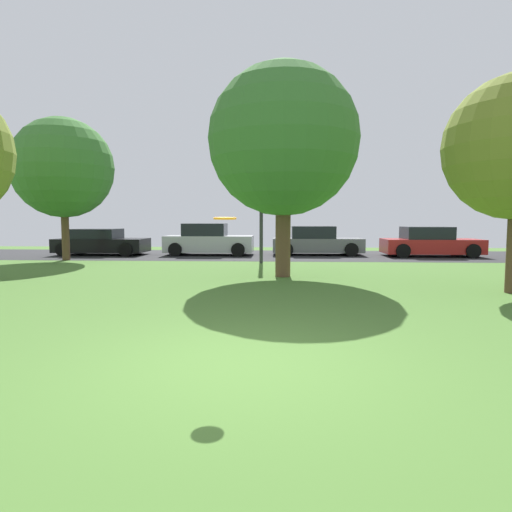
% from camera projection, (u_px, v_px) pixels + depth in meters
% --- Properties ---
extents(ground_plane, '(44.00, 44.00, 0.00)m').
position_uv_depth(ground_plane, '(237.00, 365.00, 5.23)').
color(ground_plane, '#47702D').
extents(road_strip, '(44.00, 6.40, 0.01)m').
position_uv_depth(road_strip, '(270.00, 255.00, 21.15)').
color(road_strip, '#28282B').
rests_on(road_strip, ground_plane).
extents(birch_tree_lone, '(4.51, 4.51, 6.35)m').
position_uv_depth(birch_tree_lone, '(283.00, 141.00, 12.98)').
color(birch_tree_lone, brown).
rests_on(birch_tree_lone, ground_plane).
extents(maple_tree_far, '(4.16, 4.16, 5.97)m').
position_uv_depth(maple_tree_far, '(63.00, 168.00, 18.27)').
color(maple_tree_far, brown).
rests_on(maple_tree_far, ground_plane).
extents(frisbee_disc, '(0.32, 0.32, 0.03)m').
position_uv_depth(frisbee_disc, '(225.00, 218.00, 5.13)').
color(frisbee_disc, orange).
extents(parked_car_black, '(4.32, 2.10, 1.28)m').
position_uv_depth(parked_car_black, '(101.00, 243.00, 21.30)').
color(parked_car_black, black).
rests_on(parked_car_black, ground_plane).
extents(parked_car_silver, '(4.24, 1.95, 1.54)m').
position_uv_depth(parked_car_silver, '(208.00, 241.00, 21.20)').
color(parked_car_silver, '#B7B7BC').
rests_on(parked_car_silver, ground_plane).
extents(parked_car_grey, '(4.33, 1.99, 1.40)m').
position_uv_depth(parked_car_grey, '(316.00, 242.00, 21.31)').
color(parked_car_grey, slate).
rests_on(parked_car_grey, ground_plane).
extents(parked_car_red, '(4.40, 2.10, 1.39)m').
position_uv_depth(parked_car_red, '(430.00, 243.00, 20.45)').
color(parked_car_red, '#B21E1E').
rests_on(parked_car_red, ground_plane).
extents(street_lamp_post, '(0.14, 0.14, 4.50)m').
position_uv_depth(street_lamp_post, '(261.00, 206.00, 17.19)').
color(street_lamp_post, '#2D2D33').
rests_on(street_lamp_post, ground_plane).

